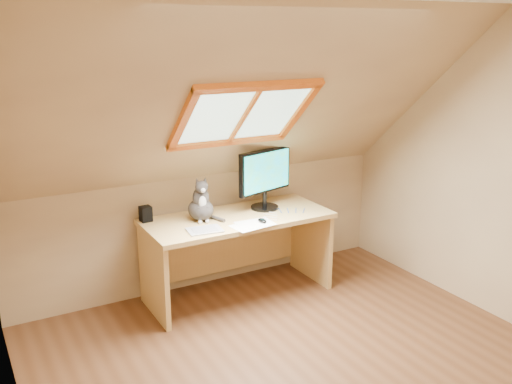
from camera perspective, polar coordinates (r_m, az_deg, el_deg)
ground at (r=3.98m, az=6.35°, el=-18.17°), size 3.50×3.50×0.00m
room_shell at (r=3.31m, az=8.04°, el=1.95°), size 3.52×3.52×2.41m
desk at (r=4.90m, az=-2.21°, el=-4.66°), size 1.57×0.69×0.72m
monitor at (r=4.89m, az=0.91°, el=1.69°), size 0.56×0.24×0.52m
cat at (r=4.66m, az=-5.54°, el=-1.25°), size 0.24×0.28×0.37m
desk_speaker at (r=4.72m, az=-10.98°, el=-2.16°), size 0.09×0.09×0.13m
graphics_tablet at (r=4.45m, az=-5.15°, el=-3.82°), size 0.29×0.22×0.01m
mouse at (r=4.62m, az=0.63°, el=-2.87°), size 0.06×0.10×0.03m
papers at (r=4.54m, az=-0.79°, el=-3.40°), size 0.33×0.27×0.00m
cables at (r=4.86m, az=2.79°, el=-2.07°), size 0.51×0.26×0.01m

